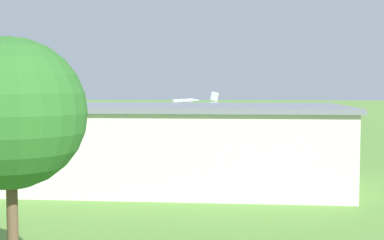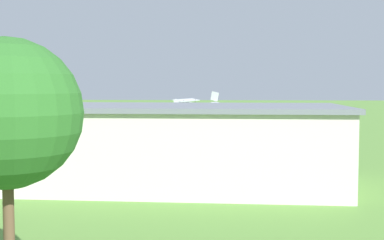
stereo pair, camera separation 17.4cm
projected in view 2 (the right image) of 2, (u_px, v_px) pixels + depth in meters
name	position (u px, v px, depth m)	size (l,w,h in m)	color
ground_plane	(225.00, 136.00, 76.82)	(400.00, 400.00, 0.00)	#568438
hangar	(173.00, 145.00, 38.99)	(25.45, 12.66, 6.06)	beige
biplane	(194.00, 106.00, 78.86)	(7.99, 8.94, 4.01)	silver
car_yellow	(301.00, 153.00, 50.56)	(2.10, 4.45, 1.75)	gold
car_blue	(125.00, 149.00, 54.25)	(2.07, 4.42, 1.63)	#23389E
car_grey	(64.00, 150.00, 53.46)	(2.15, 4.26, 1.63)	slate
person_beside_truck	(238.00, 150.00, 53.68)	(0.43, 0.43, 1.73)	#3F3F47
person_crossing_taxiway	(196.00, 146.00, 57.20)	(0.43, 0.43, 1.77)	#B23333
person_near_hangar_door	(180.00, 148.00, 55.88)	(0.47, 0.47, 1.64)	beige
person_by_parked_cars	(147.00, 147.00, 56.92)	(0.46, 0.46, 1.54)	navy
person_walking_on_apron	(213.00, 150.00, 53.14)	(0.53, 0.53, 1.74)	beige
tree_near_perimeter_road	(6.00, 114.00, 16.80)	(4.97, 4.97, 9.09)	brown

